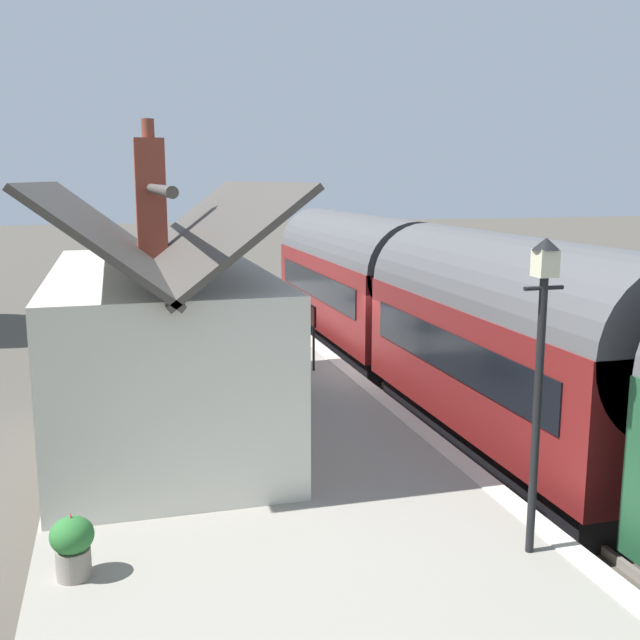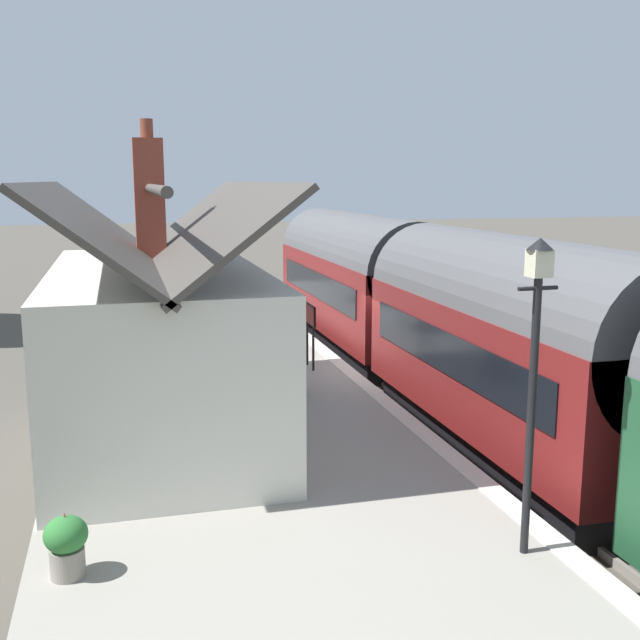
{
  "view_description": "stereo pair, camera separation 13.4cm",
  "coord_description": "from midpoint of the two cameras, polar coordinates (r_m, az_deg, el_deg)",
  "views": [
    {
      "loc": [
        -16.63,
        6.45,
        5.35
      ],
      "look_at": [
        1.43,
        1.5,
        1.84
      ],
      "focal_mm": 42.1,
      "sensor_mm": 36.0,
      "label": 1
    },
    {
      "loc": [
        -16.66,
        6.32,
        5.35
      ],
      "look_at": [
        1.43,
        1.5,
        1.84
      ],
      "focal_mm": 42.1,
      "sensor_mm": 36.0,
      "label": 2
    }
  ],
  "objects": [
    {
      "name": "rail_far",
      "position": [
        18.66,
        5.97,
        -5.89
      ],
      "size": [
        52.0,
        0.08,
        0.14
      ],
      "primitive_type": "cube",
      "color": "gray",
      "rests_on": "ground"
    },
    {
      "name": "bench_mid_platform",
      "position": [
        21.5,
        -8.66,
        -0.32
      ],
      "size": [
        1.41,
        0.48,
        0.88
      ],
      "color": "brown",
      "rests_on": "platform"
    },
    {
      "name": "planter_under_sign",
      "position": [
        9.4,
        -18.71,
        -15.86
      ],
      "size": [
        0.5,
        0.5,
        0.79
      ],
      "color": "gray",
      "rests_on": "platform"
    },
    {
      "name": "ground_plane",
      "position": [
        18.61,
        5.45,
        -6.15
      ],
      "size": [
        160.0,
        160.0,
        0.0
      ],
      "primitive_type": "plane",
      "color": "#4C473F"
    },
    {
      "name": "station_building",
      "position": [
        14.0,
        -12.32,
        -1.58
      ],
      "size": [
        8.37,
        3.89,
        5.64
      ],
      "color": "silver",
      "rests_on": "platform"
    },
    {
      "name": "train",
      "position": [
        15.28,
        13.53,
        -1.53
      ],
      "size": [
        28.9,
        2.73,
        4.32
      ],
      "color": "black",
      "rests_on": "ground"
    },
    {
      "name": "rail_near",
      "position": [
        19.21,
        10.0,
        -5.51
      ],
      "size": [
        52.0,
        0.08,
        0.14
      ],
      "primitive_type": "cube",
      "color": "gray",
      "rests_on": "ground"
    },
    {
      "name": "station_sign_board",
      "position": [
        18.07,
        -0.95,
        0.02
      ],
      "size": [
        0.96,
        0.06,
        1.57
      ],
      "color": "black",
      "rests_on": "platform"
    },
    {
      "name": "lamp_post_platform",
      "position": [
        9.1,
        16.05,
        -1.39
      ],
      "size": [
        0.32,
        0.5,
        3.86
      ],
      "color": "black",
      "rests_on": "platform"
    },
    {
      "name": "platform",
      "position": [
        17.48,
        -7.91,
        -5.87
      ],
      "size": [
        32.0,
        6.61,
        0.84
      ],
      "primitive_type": "cube",
      "color": "gray",
      "rests_on": "ground"
    },
    {
      "name": "planter_bench_left",
      "position": [
        25.99,
        -10.22,
        1.1
      ],
      "size": [
        0.81,
        0.32,
        0.6
      ],
      "color": "black",
      "rests_on": "platform"
    },
    {
      "name": "planter_corner_building",
      "position": [
        16.07,
        -2.41,
        -4.56
      ],
      "size": [
        0.93,
        0.32,
        0.63
      ],
      "color": "black",
      "rests_on": "platform"
    },
    {
      "name": "bench_by_lamp",
      "position": [
        27.14,
        -9.67,
        1.92
      ],
      "size": [
        1.41,
        0.47,
        0.88
      ],
      "color": "brown",
      "rests_on": "platform"
    },
    {
      "name": "platform_edge_coping",
      "position": [
        18.01,
        1.97,
        -3.86
      ],
      "size": [
        32.0,
        0.36,
        0.02
      ],
      "primitive_type": "cube",
      "color": "beige",
      "rests_on": "platform"
    }
  ]
}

